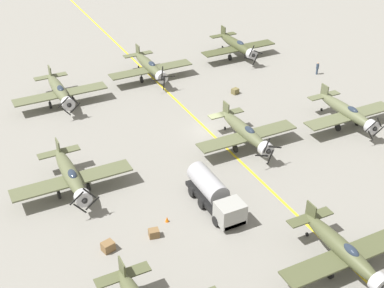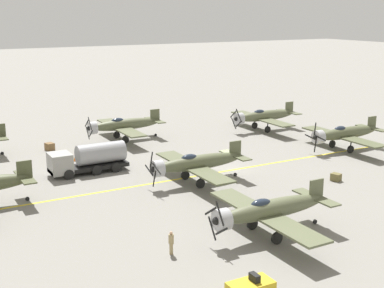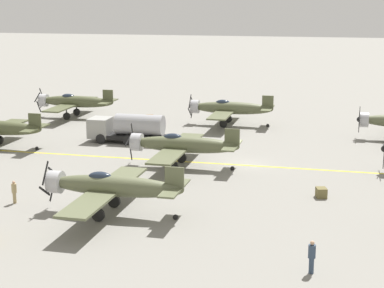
{
  "view_description": "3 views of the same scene",
  "coord_description": "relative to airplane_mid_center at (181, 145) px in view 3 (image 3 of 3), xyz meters",
  "views": [
    {
      "loc": [
        26.66,
        48.19,
        32.4
      ],
      "look_at": [
        4.57,
        4.51,
        2.03
      ],
      "focal_mm": 50.0,
      "sensor_mm": 36.0,
      "label": 1
    },
    {
      "loc": [
        -44.65,
        29.23,
        16.15
      ],
      "look_at": [
        5.65,
        1.15,
        1.77
      ],
      "focal_mm": 50.0,
      "sensor_mm": 36.0,
      "label": 2
    },
    {
      "loc": [
        -54.59,
        -8.82,
        14.43
      ],
      "look_at": [
        0.69,
        4.64,
        1.52
      ],
      "focal_mm": 60.0,
      "sensor_mm": 36.0,
      "label": 3
    }
  ],
  "objects": [
    {
      "name": "fuel_tanker",
      "position": [
        8.34,
        7.9,
        -0.5
      ],
      "size": [
        2.68,
        8.0,
        2.98
      ],
      "color": "black",
      "rests_on": "ground"
    },
    {
      "name": "airplane_mid_center",
      "position": [
        0.0,
        0.0,
        0.0
      ],
      "size": [
        12.0,
        9.98,
        3.72
      ],
      "rotation": [
        0.0,
        0.0,
        -0.05
      ],
      "color": "#585D3E",
      "rests_on": "ground"
    },
    {
      "name": "supply_crate_mid_lane",
      "position": [
        -6.03,
        -12.34,
        -1.64
      ],
      "size": [
        1.05,
        0.94,
        0.74
      ],
      "primitive_type": "cube",
      "rotation": [
        0.0,
        0.0,
        0.27
      ],
      "color": "brown",
      "rests_on": "ground"
    },
    {
      "name": "ground_plane",
      "position": [
        1.96,
        -4.97,
        -2.01
      ],
      "size": [
        400.0,
        400.0,
        0.0
      ],
      "primitive_type": "plane",
      "color": "gray"
    },
    {
      "name": "supply_crate_by_tanker",
      "position": [
        15.23,
        9.17,
        -1.63
      ],
      "size": [
        1.04,
        0.91,
        0.76
      ],
      "primitive_type": "cube",
      "rotation": [
        0.0,
        0.0,
        -0.18
      ],
      "color": "brown",
      "rests_on": "ground"
    },
    {
      "name": "taxiway_stripe",
      "position": [
        1.96,
        -4.97,
        -2.01
      ],
      "size": [
        0.3,
        160.0,
        0.01
      ],
      "primitive_type": "cube",
      "color": "yellow",
      "rests_on": "ground"
    },
    {
      "name": "airplane_mid_right",
      "position": [
        19.84,
        -0.58,
        0.0
      ],
      "size": [
        12.0,
        9.98,
        3.65
      ],
      "rotation": [
        0.0,
        0.0,
        0.2
      ],
      "color": "#575C3D",
      "rests_on": "ground"
    },
    {
      "name": "supply_crate_outboard",
      "position": [
        19.48,
        9.01,
        -1.58
      ],
      "size": [
        1.21,
        1.09,
        0.86
      ],
      "primitive_type": "cube",
      "rotation": [
        0.0,
        0.0,
        0.24
      ],
      "color": "brown",
      "rests_on": "ground"
    },
    {
      "name": "airplane_mid_left",
      "position": [
        -13.38,
        1.46,
        0.0
      ],
      "size": [
        12.0,
        9.98,
        3.65
      ],
      "rotation": [
        0.0,
        0.0,
        -0.2
      ],
      "color": "#5C6143",
      "rests_on": "ground"
    },
    {
      "name": "traffic_cone",
      "position": [
        13.32,
        7.83,
        -1.74
      ],
      "size": [
        0.36,
        0.36,
        0.55
      ],
      "primitive_type": "cone",
      "color": "orange",
      "rests_on": "ground"
    },
    {
      "name": "ground_crew_walking",
      "position": [
        -12.68,
        9.12,
        -1.1
      ],
      "size": [
        0.36,
        0.36,
        1.67
      ],
      "color": "tan",
      "rests_on": "ground"
    },
    {
      "name": "airplane_far_right",
      "position": [
        20.03,
        18.93,
        0.0
      ],
      "size": [
        12.0,
        9.98,
        3.65
      ],
      "rotation": [
        0.0,
        0.0,
        -0.01
      ],
      "color": "#4E5335",
      "rests_on": "ground"
    },
    {
      "name": "ground_crew_inspecting",
      "position": [
        -19.91,
        -12.43,
        -1.0
      ],
      "size": [
        0.4,
        0.4,
        1.85
      ],
      "color": "#334256",
      "rests_on": "ground"
    }
  ]
}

